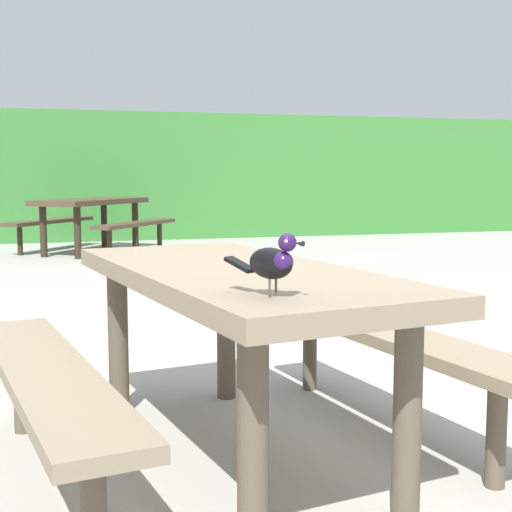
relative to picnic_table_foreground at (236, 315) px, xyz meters
name	(u,v)px	position (x,y,z in m)	size (l,w,h in m)	color
ground_plane	(305,424)	(0.38, 0.27, -0.56)	(60.00, 60.00, 0.00)	#A3A099
hedge_wall	(107,176)	(0.38, 10.33, 0.48)	(28.00, 2.24, 2.08)	#387A33
picnic_table_foreground	(236,315)	(0.00, 0.00, 0.00)	(1.94, 1.97, 0.74)	#84725B
bird_grackle	(274,261)	(-0.07, -0.68, 0.29)	(0.17, 0.26, 0.18)	black
picnic_table_mid_left	(91,212)	(-0.07, 7.59, 0.00)	(2.38, 2.38, 0.74)	#473828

